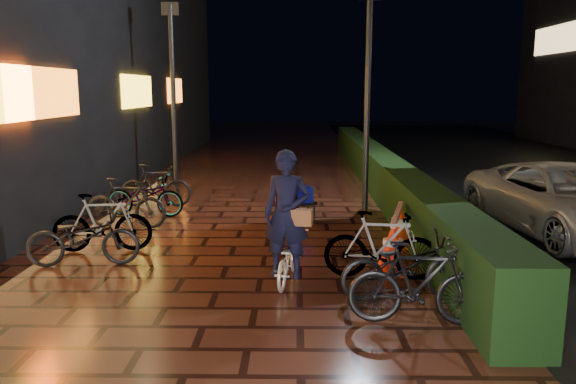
{
  "coord_description": "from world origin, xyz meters",
  "views": [
    {
      "loc": [
        1.06,
        -7.1,
        2.67
      ],
      "look_at": [
        0.94,
        1.43,
        1.1
      ],
      "focal_mm": 35.0,
      "sensor_mm": 36.0,
      "label": 1
    }
  ],
  "objects_px": {
    "traffic_barrier": "(397,235)",
    "cart_assembly": "(300,196)",
    "van": "(568,200)",
    "cyclist": "(287,235)"
  },
  "relations": [
    {
      "from": "cyclist",
      "to": "van",
      "type": "bearing_deg",
      "value": 27.73
    },
    {
      "from": "cyclist",
      "to": "cart_assembly",
      "type": "xyz_separation_m",
      "value": [
        0.2,
        3.56,
        -0.15
      ]
    },
    {
      "from": "van",
      "to": "traffic_barrier",
      "type": "xyz_separation_m",
      "value": [
        -3.39,
        -1.5,
        -0.27
      ]
    },
    {
      "from": "traffic_barrier",
      "to": "cart_assembly",
      "type": "height_order",
      "value": "cart_assembly"
    },
    {
      "from": "cyclist",
      "to": "cart_assembly",
      "type": "distance_m",
      "value": 3.57
    },
    {
      "from": "van",
      "to": "cyclist",
      "type": "relative_size",
      "value": 2.5
    },
    {
      "from": "van",
      "to": "cart_assembly",
      "type": "xyz_separation_m",
      "value": [
        -4.91,
        0.87,
        -0.11
      ]
    },
    {
      "from": "van",
      "to": "cart_assembly",
      "type": "bearing_deg",
      "value": 162.1
    },
    {
      "from": "van",
      "to": "cart_assembly",
      "type": "height_order",
      "value": "van"
    },
    {
      "from": "van",
      "to": "traffic_barrier",
      "type": "height_order",
      "value": "van"
    }
  ]
}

